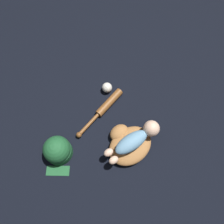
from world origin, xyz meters
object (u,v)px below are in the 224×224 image
object	(u,v)px
baseball_glove	(128,143)
baseball_bat	(105,107)
baseball	(107,88)
baseball_cap	(57,150)
baby_figure	(136,139)

from	to	relation	value
baseball_glove	baseball_bat	bearing A→B (deg)	103.92
baseball	baseball_cap	bearing A→B (deg)	-140.13
baseball	baseball_bat	bearing A→B (deg)	-112.10
baby_figure	baseball	world-z (taller)	baby_figure
baseball_glove	baseball_cap	size ratio (longest dim) A/B	1.45
baseball_glove	baseball	distance (m)	0.43
baseball_bat	baseball	xyz separation A→B (m)	(0.06, 0.14, 0.01)
baseball_glove	baseball_bat	xyz separation A→B (m)	(-0.07, 0.29, -0.02)
baby_figure	baseball_bat	world-z (taller)	baby_figure
baseball_cap	baseball_glove	bearing A→B (deg)	-10.29
baseball_bat	baby_figure	bearing A→B (deg)	-68.77
baseball_glove	baseball_bat	distance (m)	0.30
baby_figure	baseball	distance (m)	0.45
baseball_bat	baseball_cap	size ratio (longest dim) A/B	1.57
baseball	baseball_cap	distance (m)	0.55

